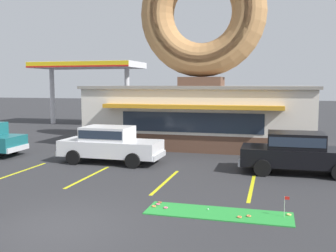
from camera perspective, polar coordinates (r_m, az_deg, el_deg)
The scene contains 20 objects.
ground_plane at distance 10.15m, azimuth -15.50°, elevation -14.04°, with size 160.00×160.00×0.00m, color #2D2D30.
donut_shop_building at distance 22.48m, azimuth 4.87°, elevation 6.79°, with size 12.30×6.75×10.96m.
putting_mat at distance 10.84m, azimuth 7.28°, elevation -12.46°, with size 3.90×1.11×0.03m, color green.
mini_donut_near_left at distance 10.66m, azimuth 11.64°, elevation -12.67°, with size 0.13×0.13×0.04m, color #D17F47.
mini_donut_near_right at distance 10.54m, azimuth 10.33°, elevation -12.86°, with size 0.13×0.13×0.04m, color #D17F47.
mini_donut_mid_left at distance 11.24m, azimuth -2.07°, elevation -11.56°, with size 0.13×0.13×0.04m, color #D17F47.
mini_donut_mid_centre at distance 11.58m, azimuth -1.21°, elevation -11.02°, with size 0.13×0.13×0.04m, color brown.
mini_donut_mid_right at distance 11.02m, azimuth 17.15°, elevation -12.18°, with size 0.13×0.13×0.04m, color #E5C666.
mini_donut_far_left at distance 11.11m, azimuth -0.33°, elevation -11.77°, with size 0.13×0.13×0.04m, color #D8667F.
mini_donut_far_centre at distance 11.42m, azimuth -1.47°, elevation -11.27°, with size 0.13×0.13×0.04m, color #D8667F.
golf_ball at distance 11.03m, azimuth 5.84°, elevation -11.92°, with size 0.04×0.04×0.04m, color white.
putting_flag_pin at distance 10.76m, azimuth 16.75°, elevation -10.45°, with size 0.13×0.01×0.55m.
car_black at distance 16.05m, azimuth 18.35°, elevation -3.49°, with size 4.57×2.00×1.60m.
car_white at distance 17.54m, azimuth -8.45°, elevation -2.45°, with size 4.58×2.03×1.60m.
trash_bin at distance 21.58m, azimuth -11.92°, elevation -1.92°, with size 0.57×0.57×0.97m.
gas_station_canopy at distance 34.31m, azimuth -11.53°, elevation 8.30°, with size 9.00×4.46×5.30m.
parking_stripe_far_left at distance 16.68m, azimuth -20.77°, elevation -6.26°, with size 0.12×3.60×0.01m, color yellow.
parking_stripe_left at distance 15.15m, azimuth -11.45°, elevation -7.21°, with size 0.12×3.60×0.01m, color yellow.
parking_stripe_mid_left at distance 14.09m, azimuth -0.36°, elevation -8.09°, with size 0.12×3.60×0.01m, color yellow.
parking_stripe_centre at distance 13.63m, azimuth 12.04°, elevation -8.72°, with size 0.12×3.60×0.01m, color yellow.
Camera 1 is at (4.92, -8.17, 3.45)m, focal length 42.00 mm.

